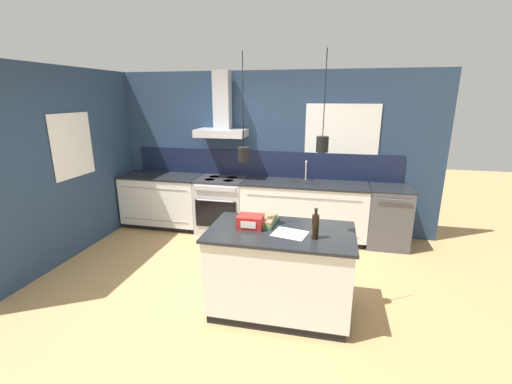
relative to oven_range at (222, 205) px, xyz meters
name	(u,v)px	position (x,y,z in m)	size (l,w,h in m)	color
ground_plane	(229,286)	(0.63, -1.69, -0.46)	(16.00, 16.00, 0.00)	tan
wall_back	(261,150)	(0.60, 0.31, 0.90)	(5.60, 2.49, 2.60)	navy
wall_left	(80,161)	(-1.80, -0.99, 0.85)	(0.08, 3.80, 2.60)	navy
counter_run_left	(163,200)	(-1.06, 0.01, 0.01)	(1.36, 0.64, 0.91)	black
counter_run_sink	(304,210)	(1.36, 0.01, 0.01)	(1.95, 0.64, 1.23)	black
oven_range	(222,205)	(0.00, 0.00, 0.00)	(0.79, 0.66, 0.91)	#B5B5BA
dishwasher	(388,216)	(2.63, 0.00, 0.00)	(0.60, 0.65, 0.91)	#4C4C51
kitchen_island	(280,271)	(1.29, -2.01, 0.00)	(1.47, 0.85, 0.91)	black
bottle_on_island	(315,226)	(1.63, -2.14, 0.58)	(0.07, 0.07, 0.30)	black
book_stack	(264,220)	(1.09, -1.85, 0.49)	(0.28, 0.36, 0.07)	#4C7F4C
red_supply_box	(250,222)	(0.98, -2.01, 0.52)	(0.26, 0.20, 0.13)	red
paper_pile	(290,234)	(1.39, -2.08, 0.46)	(0.37, 0.32, 0.01)	silver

